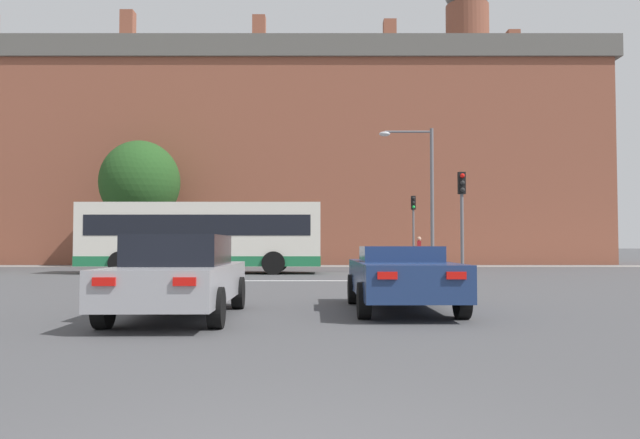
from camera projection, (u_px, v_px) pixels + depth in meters
stop_line_strip at (316, 281)px, 22.18m from camera, size 8.11×0.30×0.01m
far_pavement at (318, 266)px, 37.12m from camera, size 69.01×2.50×0.01m
brick_civic_building at (267, 157)px, 44.81m from camera, size 46.97×10.55×21.62m
car_saloon_left at (182, 275)px, 11.04m from camera, size 2.01×4.84×1.46m
car_roadster_right at (403, 276)px, 12.22m from camera, size 1.97×4.56×1.26m
bus_crossing_lead at (204, 236)px, 27.99m from camera, size 10.64×2.70×3.13m
traffic_light_far_right at (416, 219)px, 36.32m from camera, size 0.26×0.31×4.14m
traffic_light_near_right at (464, 207)px, 22.55m from camera, size 0.26×0.31×3.92m
traffic_light_far_left at (229, 224)px, 36.78m from camera, size 0.26×0.31×3.64m
street_lamp_junction at (424, 183)px, 28.02m from camera, size 2.46×0.36×6.54m
pedestrian_waiting at (421, 249)px, 36.64m from camera, size 0.27×0.43×1.76m
pedestrian_walking_east at (287, 251)px, 37.12m from camera, size 0.36×0.45×1.57m
tree_by_building at (142, 182)px, 37.14m from camera, size 4.73×4.73×7.49m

